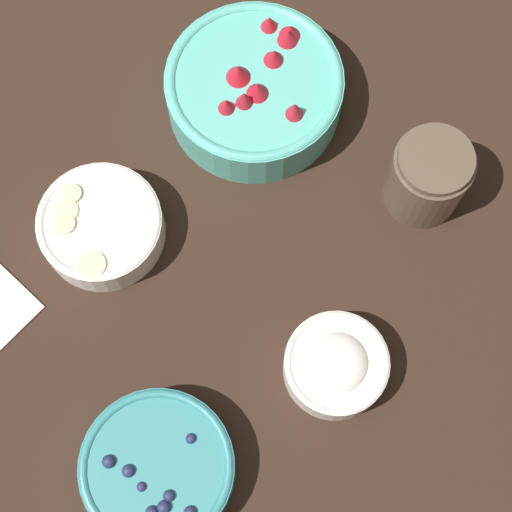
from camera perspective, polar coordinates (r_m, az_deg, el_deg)
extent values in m
plane|color=black|center=(1.04, 0.81, -1.21)|extent=(4.00, 4.00, 0.00)
cylinder|color=#56B7A8|center=(1.09, -0.12, 10.85)|extent=(0.22, 0.22, 0.07)
torus|color=#56B7A8|center=(1.07, -0.12, 11.59)|extent=(0.22, 0.22, 0.02)
cylinder|color=#B21928|center=(1.08, -0.12, 11.33)|extent=(0.18, 0.18, 0.02)
cone|color=#B21928|center=(1.10, 0.88, 15.26)|extent=(0.04, 0.04, 0.02)
cone|color=#B21928|center=(1.06, -1.19, 12.11)|extent=(0.05, 0.05, 0.03)
cone|color=#B21928|center=(1.09, 2.26, 14.70)|extent=(0.05, 0.05, 0.02)
cone|color=#B21928|center=(1.09, 2.13, 14.42)|extent=(0.04, 0.04, 0.03)
cone|color=#B21928|center=(1.05, 0.10, 11.01)|extent=(0.04, 0.04, 0.03)
cone|color=#B21928|center=(1.03, 2.59, 9.70)|extent=(0.04, 0.04, 0.03)
cone|color=#B21928|center=(1.04, -2.00, 10.03)|extent=(0.03, 0.03, 0.02)
cone|color=#B21928|center=(1.07, 1.18, 13.16)|extent=(0.04, 0.04, 0.03)
cone|color=#B21928|center=(1.04, -0.80, 10.43)|extent=(0.03, 0.03, 0.03)
cylinder|color=teal|center=(0.98, -6.53, -13.87)|extent=(0.17, 0.17, 0.05)
torus|color=teal|center=(0.96, -6.66, -13.80)|extent=(0.17, 0.17, 0.01)
cylinder|color=#23284C|center=(0.97, -6.62, -13.82)|extent=(0.14, 0.14, 0.01)
sphere|color=#23284C|center=(0.96, -8.52, -13.99)|extent=(0.01, 0.01, 0.01)
sphere|color=#23284C|center=(0.96, -9.86, -13.30)|extent=(0.01, 0.01, 0.01)
sphere|color=#23284C|center=(0.95, -4.41, -16.66)|extent=(0.01, 0.01, 0.01)
sphere|color=#23284C|center=(0.96, -7.64, -15.01)|extent=(0.01, 0.01, 0.01)
sphere|color=#23284C|center=(0.95, -6.17, -16.32)|extent=(0.02, 0.02, 0.02)
sphere|color=#23284C|center=(0.96, -4.37, -12.04)|extent=(0.01, 0.01, 0.01)
sphere|color=#23284C|center=(0.95, -5.82, -15.63)|extent=(0.01, 0.01, 0.01)
sphere|color=#23284C|center=(0.96, -6.97, -16.59)|extent=(0.01, 0.01, 0.01)
cylinder|color=white|center=(1.05, -10.24, 1.89)|extent=(0.15, 0.15, 0.05)
torus|color=white|center=(1.03, -10.44, 2.28)|extent=(0.15, 0.15, 0.01)
cylinder|color=beige|center=(1.04, -10.37, 2.15)|extent=(0.12, 0.12, 0.01)
cylinder|color=beige|center=(1.01, -10.89, -0.58)|extent=(0.03, 0.03, 0.01)
cylinder|color=beige|center=(1.04, -12.53, 2.96)|extent=(0.03, 0.03, 0.00)
cylinder|color=beige|center=(1.04, -12.22, 4.08)|extent=(0.03, 0.03, 0.01)
cylinder|color=beige|center=(1.03, -12.67, 2.10)|extent=(0.03, 0.03, 0.01)
cylinder|color=beige|center=(1.01, -11.18, -0.57)|extent=(0.03, 0.03, 0.00)
cylinder|color=silver|center=(0.99, 5.31, -7.32)|extent=(0.12, 0.12, 0.05)
torus|color=silver|center=(0.97, 5.42, -7.10)|extent=(0.12, 0.12, 0.01)
cylinder|color=white|center=(0.98, 5.39, -7.17)|extent=(0.10, 0.10, 0.01)
ellipsoid|color=white|center=(0.97, 5.42, -7.10)|extent=(0.07, 0.07, 0.03)
cylinder|color=brown|center=(1.05, 11.36, 5.14)|extent=(0.10, 0.10, 0.10)
cylinder|color=#512D1E|center=(1.06, 11.28, 4.97)|extent=(0.08, 0.08, 0.07)
cylinder|color=brown|center=(1.00, 11.93, 6.31)|extent=(0.09, 0.09, 0.01)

